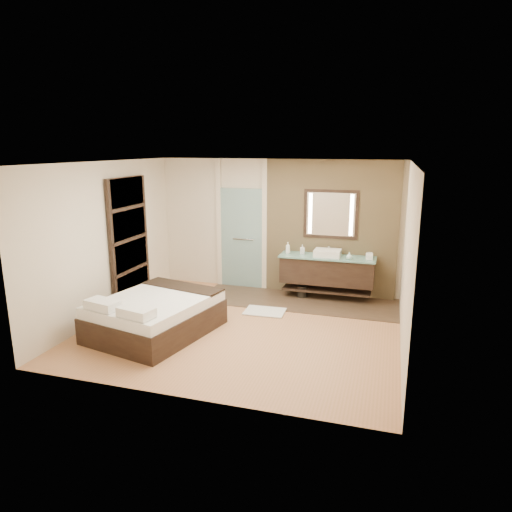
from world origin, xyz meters
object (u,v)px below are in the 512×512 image
(vanity, at_px, (327,270))
(bed, at_px, (155,315))
(waste_bin, at_px, (302,292))
(mirror_unit, at_px, (331,214))

(vanity, height_order, bed, vanity)
(bed, distance_m, waste_bin, 3.11)
(vanity, relative_size, waste_bin, 7.75)
(vanity, xyz_separation_m, mirror_unit, (0.00, 0.24, 1.07))
(vanity, bearing_deg, mirror_unit, 90.00)
(bed, xyz_separation_m, waste_bin, (1.91, 2.44, -0.18))
(bed, relative_size, waste_bin, 9.10)
(waste_bin, bearing_deg, mirror_unit, 32.93)
(vanity, relative_size, bed, 0.85)
(mirror_unit, bearing_deg, vanity, -90.00)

